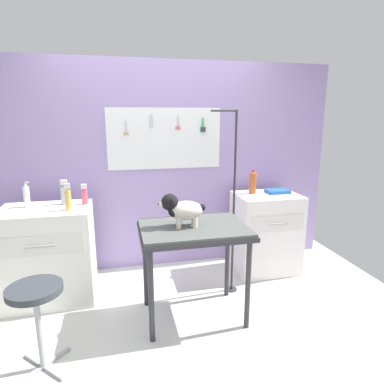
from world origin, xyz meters
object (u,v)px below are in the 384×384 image
Objects in this scene: grooming_arm at (233,211)px; stool at (36,302)px; grooming_table at (194,236)px; dog at (181,209)px; cabinet_right at (266,233)px; conditioner_bottle at (84,196)px; soda_bottle at (253,182)px; counter_left at (49,254)px.

grooming_arm is 2.83× the size of stool.
stool is at bearing -161.95° from grooming_table.
cabinet_right is at bearing 32.10° from dog.
conditioner_bottle is at bearing 144.26° from grooming_table.
stool is (-1.06, -0.39, -0.46)m from dog.
grooming_arm reaches higher than stool.
dog is (-0.10, 0.01, 0.24)m from grooming_table.
cabinet_right is 1.41× the size of stool.
cabinet_right is (1.09, 0.68, -0.54)m from dog.
soda_bottle reaches higher than dog.
stool is (0.10, -0.96, 0.07)m from counter_left.
conditioner_bottle is at bearing 76.37° from stool.
cabinet_right reaches higher than stool.
grooming_table is 0.51× the size of grooming_arm.
dog is at bearing -26.09° from counter_left.
grooming_arm is 9.13× the size of conditioner_bottle.
cabinet_right is 3.33× the size of soda_bottle.
cabinet_right is at bearing -31.10° from soda_bottle.
stool is (-1.16, -0.38, -0.22)m from grooming_table.
conditioner_bottle is 0.73× the size of soda_bottle.
stool is at bearing -103.63° from conditioner_bottle.
dog reaches higher than counter_left.
conditioner_bottle reaches higher than cabinet_right.
grooming_arm is (0.46, 0.34, 0.09)m from grooming_table.
dog is 1.39m from cabinet_right.
counter_left is 2.25m from cabinet_right.
cabinet_right is at bearing 1.24° from conditioner_bottle.
conditioner_bottle is at bearing 11.96° from counter_left.
conditioner_bottle reaches higher than counter_left.
dog is at bearing -38.42° from conditioner_bottle.
soda_bottle is at bearing 39.11° from dog.
dog is 1.03m from conditioner_bottle.
grooming_table is 1.00× the size of counter_left.
grooming_arm is 0.75m from cabinet_right.
conditioner_bottle is (-1.90, -0.04, 0.54)m from cabinet_right.
counter_left is (-1.16, 0.57, -0.53)m from dog.
counter_left is 0.97m from stool.
cabinet_right is (0.99, 0.70, -0.30)m from grooming_table.
counter_left is at bearing -174.54° from soda_bottle.
stool is at bearing -153.43° from cabinet_right.
grooming_table is at bearing -143.76° from grooming_arm.
dog is 0.62× the size of stool.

